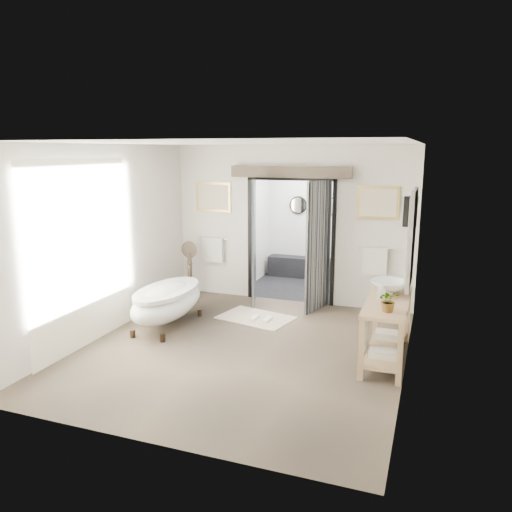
{
  "coord_description": "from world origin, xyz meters",
  "views": [
    {
      "loc": [
        2.48,
        -6.27,
        2.81
      ],
      "look_at": [
        0.0,
        0.6,
        1.25
      ],
      "focal_mm": 35.0,
      "sensor_mm": 36.0,
      "label": 1
    }
  ],
  "objects_px": {
    "clawfoot_tub": "(167,301)",
    "rug": "(256,318)",
    "vanity": "(385,324)",
    "basin": "(390,287)"
  },
  "relations": [
    {
      "from": "clawfoot_tub",
      "to": "vanity",
      "type": "distance_m",
      "value": 3.43
    },
    {
      "from": "clawfoot_tub",
      "to": "rug",
      "type": "xyz_separation_m",
      "value": [
        1.2,
        0.86,
        -0.42
      ]
    },
    {
      "from": "basin",
      "to": "rug",
      "type": "bearing_deg",
      "value": 177.64
    },
    {
      "from": "clawfoot_tub",
      "to": "basin",
      "type": "distance_m",
      "value": 3.48
    },
    {
      "from": "clawfoot_tub",
      "to": "rug",
      "type": "relative_size",
      "value": 1.48
    },
    {
      "from": "vanity",
      "to": "rug",
      "type": "height_order",
      "value": "vanity"
    },
    {
      "from": "clawfoot_tub",
      "to": "rug",
      "type": "bearing_deg",
      "value": 35.43
    },
    {
      "from": "clawfoot_tub",
      "to": "vanity",
      "type": "bearing_deg",
      "value": -2.63
    },
    {
      "from": "clawfoot_tub",
      "to": "rug",
      "type": "distance_m",
      "value": 1.54
    },
    {
      "from": "basin",
      "to": "vanity",
      "type": "bearing_deg",
      "value": -76.63
    }
  ]
}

